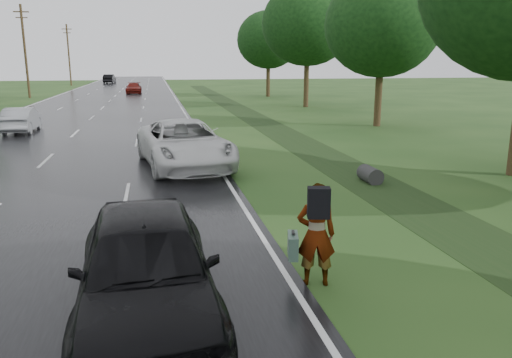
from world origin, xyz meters
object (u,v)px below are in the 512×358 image
Objects in this scene: silver_sedan at (22,120)px; dark_sedan at (146,266)px; pedestrian at (315,233)px; white_pickup at (184,144)px.

dark_sedan is at bearing 106.15° from silver_sedan.
pedestrian reaches higher than silver_sedan.
dark_sedan is at bearing 27.29° from pedestrian.
white_pickup reaches higher than silver_sedan.
dark_sedan is 1.22× the size of silver_sedan.
silver_sedan is at bearing 105.12° from dark_sedan.
dark_sedan is at bearing -104.43° from white_pickup.
white_pickup reaches higher than dark_sedan.
white_pickup is at bearing 81.50° from dark_sedan.
white_pickup is at bearing 125.02° from silver_sedan.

